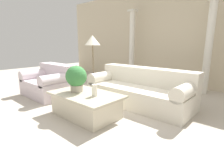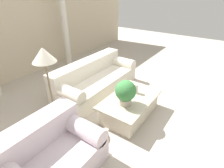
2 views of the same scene
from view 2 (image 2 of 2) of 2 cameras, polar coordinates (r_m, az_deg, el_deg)
ground_plane at (r=4.08m, az=1.96°, el=-7.62°), size 16.00×16.00×0.00m
wall_back at (r=5.85m, az=-27.57°, el=17.72°), size 10.00×0.06×3.20m
sofa_long at (r=4.58m, az=-5.55°, el=1.51°), size 2.37×0.97×0.81m
loveseat at (r=2.83m, az=-19.60°, el=-20.86°), size 1.35×0.97×0.81m
coffee_table at (r=3.74m, az=5.86°, el=-7.34°), size 1.39×0.83×0.44m
potted_plant at (r=3.29m, az=4.45°, el=-2.54°), size 0.41×0.41×0.51m
pillar_candle at (r=3.76m, az=7.85°, el=-1.50°), size 0.10×0.10×0.21m
floor_lamp at (r=3.22m, az=-21.20°, el=7.33°), size 0.41×0.41×1.57m
column_right at (r=6.16m, az=-15.04°, el=17.10°), size 0.27×0.27×2.48m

